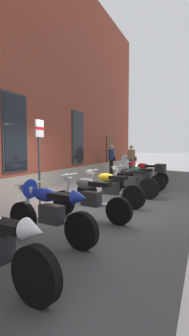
{
  "coord_description": "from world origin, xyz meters",
  "views": [
    {
      "loc": [
        -7.18,
        -3.33,
        1.66
      ],
      "look_at": [
        0.96,
        -0.03,
        0.98
      ],
      "focal_mm": 29.23,
      "sensor_mm": 36.0,
      "label": 1
    }
  ],
  "objects_px": {
    "motorcycle_blue_sport": "(46,208)",
    "pedestrian_tan_coat": "(131,158)",
    "motorcycle_grey_naked": "(89,198)",
    "motorcycle_green_touring": "(142,176)",
    "motorcycle_black_naked": "(129,182)",
    "motorcycle_yellow_naked": "(109,189)",
    "parking_sign": "(39,149)",
    "motorcycle_red_sport": "(143,171)",
    "pedestrian_blue_top": "(111,158)"
  },
  "relations": [
    {
      "from": "motorcycle_blue_sport",
      "to": "pedestrian_tan_coat",
      "type": "relative_size",
      "value": 1.22
    },
    {
      "from": "motorcycle_grey_naked",
      "to": "pedestrian_tan_coat",
      "type": "relative_size",
      "value": 1.3
    },
    {
      "from": "motorcycle_green_touring",
      "to": "pedestrian_tan_coat",
      "type": "distance_m",
      "value": 5.42
    },
    {
      "from": "motorcycle_black_naked",
      "to": "motorcycle_green_touring",
      "type": "distance_m",
      "value": 1.56
    },
    {
      "from": "motorcycle_blue_sport",
      "to": "pedestrian_tan_coat",
      "type": "xyz_separation_m",
      "value": [
        11.35,
        1.4,
        0.46
      ]
    },
    {
      "from": "motorcycle_yellow_naked",
      "to": "parking_sign",
      "type": "relative_size",
      "value": 0.94
    },
    {
      "from": "motorcycle_yellow_naked",
      "to": "pedestrian_tan_coat",
      "type": "distance_m",
      "value": 8.41
    },
    {
      "from": "motorcycle_red_sport",
      "to": "pedestrian_tan_coat",
      "type": "bearing_deg",
      "value": 22.04
    },
    {
      "from": "motorcycle_grey_naked",
      "to": "pedestrian_tan_coat",
      "type": "distance_m",
      "value": 9.91
    },
    {
      "from": "motorcycle_grey_naked",
      "to": "motorcycle_green_touring",
      "type": "bearing_deg",
      "value": -2.49
    },
    {
      "from": "pedestrian_blue_top",
      "to": "motorcycle_grey_naked",
      "type": "bearing_deg",
      "value": -164.6
    },
    {
      "from": "motorcycle_blue_sport",
      "to": "parking_sign",
      "type": "distance_m",
      "value": 2.6
    },
    {
      "from": "motorcycle_grey_naked",
      "to": "motorcycle_black_naked",
      "type": "relative_size",
      "value": 1.05
    },
    {
      "from": "motorcycle_black_naked",
      "to": "pedestrian_tan_coat",
      "type": "distance_m",
      "value": 6.89
    },
    {
      "from": "motorcycle_grey_naked",
      "to": "pedestrian_tan_coat",
      "type": "bearing_deg",
      "value": 8.87
    },
    {
      "from": "motorcycle_black_naked",
      "to": "motorcycle_blue_sport",
      "type": "bearing_deg",
      "value": 176.8
    },
    {
      "from": "motorcycle_red_sport",
      "to": "pedestrian_blue_top",
      "type": "height_order",
      "value": "pedestrian_blue_top"
    },
    {
      "from": "motorcycle_grey_naked",
      "to": "motorcycle_yellow_naked",
      "type": "height_order",
      "value": "motorcycle_grey_naked"
    },
    {
      "from": "motorcycle_blue_sport",
      "to": "motorcycle_yellow_naked",
      "type": "relative_size",
      "value": 0.94
    },
    {
      "from": "motorcycle_blue_sport",
      "to": "motorcycle_black_naked",
      "type": "bearing_deg",
      "value": -3.2
    },
    {
      "from": "motorcycle_grey_naked",
      "to": "pedestrian_blue_top",
      "type": "distance_m",
      "value": 9.41
    },
    {
      "from": "motorcycle_yellow_naked",
      "to": "motorcycle_black_naked",
      "type": "height_order",
      "value": "motorcycle_black_naked"
    },
    {
      "from": "motorcycle_grey_naked",
      "to": "parking_sign",
      "type": "height_order",
      "value": "parking_sign"
    },
    {
      "from": "motorcycle_black_naked",
      "to": "parking_sign",
      "type": "bearing_deg",
      "value": 148.62
    },
    {
      "from": "pedestrian_blue_top",
      "to": "parking_sign",
      "type": "distance_m",
      "value": 8.76
    },
    {
      "from": "motorcycle_green_touring",
      "to": "motorcycle_black_naked",
      "type": "bearing_deg",
      "value": 177.46
    },
    {
      "from": "motorcycle_black_naked",
      "to": "pedestrian_tan_coat",
      "type": "xyz_separation_m",
      "value": [
        6.67,
        1.66,
        0.54
      ]
    },
    {
      "from": "motorcycle_black_naked",
      "to": "motorcycle_green_touring",
      "type": "height_order",
      "value": "motorcycle_green_touring"
    },
    {
      "from": "motorcycle_grey_naked",
      "to": "parking_sign",
      "type": "distance_m",
      "value": 1.93
    },
    {
      "from": "motorcycle_red_sport",
      "to": "pedestrian_tan_coat",
      "type": "height_order",
      "value": "pedestrian_tan_coat"
    },
    {
      "from": "motorcycle_grey_naked",
      "to": "motorcycle_black_naked",
      "type": "distance_m",
      "value": 3.11
    },
    {
      "from": "motorcycle_blue_sport",
      "to": "pedestrian_tan_coat",
      "type": "distance_m",
      "value": 11.45
    },
    {
      "from": "motorcycle_black_naked",
      "to": "motorcycle_red_sport",
      "type": "height_order",
      "value": "motorcycle_red_sport"
    },
    {
      "from": "motorcycle_yellow_naked",
      "to": "motorcycle_green_touring",
      "type": "height_order",
      "value": "motorcycle_green_touring"
    },
    {
      "from": "motorcycle_yellow_naked",
      "to": "pedestrian_blue_top",
      "type": "height_order",
      "value": "pedestrian_blue_top"
    },
    {
      "from": "motorcycle_black_naked",
      "to": "motorcycle_green_touring",
      "type": "xyz_separation_m",
      "value": [
        1.55,
        -0.07,
        0.05
      ]
    },
    {
      "from": "motorcycle_black_naked",
      "to": "motorcycle_yellow_naked",
      "type": "bearing_deg",
      "value": 173.65
    },
    {
      "from": "pedestrian_tan_coat",
      "to": "motorcycle_red_sport",
      "type": "bearing_deg",
      "value": -157.96
    },
    {
      "from": "motorcycle_yellow_naked",
      "to": "motorcycle_green_touring",
      "type": "distance_m",
      "value": 3.16
    },
    {
      "from": "pedestrian_blue_top",
      "to": "motorcycle_yellow_naked",
      "type": "bearing_deg",
      "value": -162.01
    },
    {
      "from": "motorcycle_blue_sport",
      "to": "pedestrian_blue_top",
      "type": "distance_m",
      "value": 10.9
    },
    {
      "from": "pedestrian_blue_top",
      "to": "motorcycle_green_touring",
      "type": "bearing_deg",
      "value": -148.47
    },
    {
      "from": "motorcycle_yellow_naked",
      "to": "motorcycle_black_naked",
      "type": "bearing_deg",
      "value": -6.35
    },
    {
      "from": "pedestrian_tan_coat",
      "to": "motorcycle_grey_naked",
      "type": "bearing_deg",
      "value": -171.13
    },
    {
      "from": "motorcycle_yellow_naked",
      "to": "pedestrian_blue_top",
      "type": "xyz_separation_m",
      "value": [
        7.54,
        2.45,
        0.55
      ]
    },
    {
      "from": "motorcycle_blue_sport",
      "to": "motorcycle_green_touring",
      "type": "xyz_separation_m",
      "value": [
        6.24,
        -0.33,
        -0.03
      ]
    },
    {
      "from": "motorcycle_yellow_naked",
      "to": "pedestrian_tan_coat",
      "type": "relative_size",
      "value": 1.3
    },
    {
      "from": "motorcycle_black_naked",
      "to": "motorcycle_red_sport",
      "type": "xyz_separation_m",
      "value": [
        3.09,
        0.21,
        0.09
      ]
    },
    {
      "from": "pedestrian_blue_top",
      "to": "pedestrian_tan_coat",
      "type": "height_order",
      "value": "pedestrian_blue_top"
    },
    {
      "from": "pedestrian_blue_top",
      "to": "pedestrian_tan_coat",
      "type": "xyz_separation_m",
      "value": [
        0.72,
        -0.97,
        -0.01
      ]
    }
  ]
}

